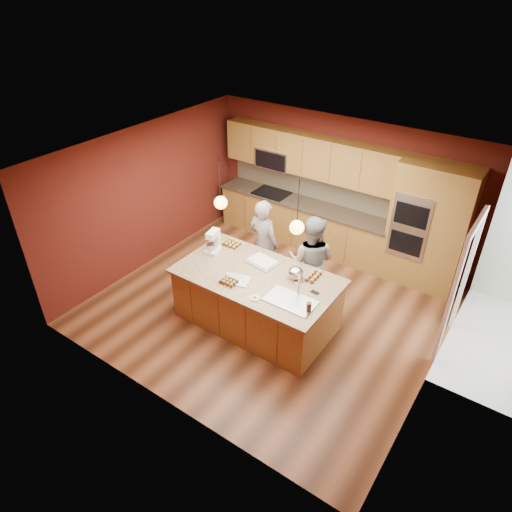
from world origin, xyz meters
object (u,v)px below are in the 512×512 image
Objects in this scene: person_left at (263,244)px; mixing_bowl at (296,273)px; island at (257,299)px; person_right at (311,261)px; stand_mixer at (213,243)px.

mixing_bowl is (1.06, -0.69, 0.19)m from person_left.
island is 1.53× the size of person_right.
stand_mixer is 1.63× the size of mixing_bowl.
person_left is at bearing 50.59° from stand_mixer.
person_left is at bearing 146.92° from mixing_bowl.
person_left is 0.96m from person_right.
person_left is 0.97m from stand_mixer.
island is 1.19m from stand_mixer.
person_left is at bearing -14.97° from person_right.
stand_mixer is (-1.00, 0.15, 0.63)m from island.
mixing_bowl is at bearing 28.05° from island.
stand_mixer is at bearing 15.03° from person_right.
person_right is (0.41, 0.97, 0.35)m from island.
person_left reaches higher than island.
stand_mixer reaches higher than mixing_bowl.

